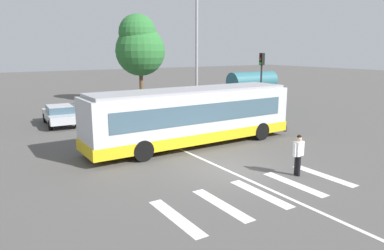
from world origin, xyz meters
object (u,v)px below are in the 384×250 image
at_px(parked_car_blue, 190,101).
at_px(city_transit_bus, 192,116).
at_px(parked_car_red, 166,104).
at_px(background_tree_right, 139,46).
at_px(parked_car_champagne, 133,107).
at_px(traffic_light_far_corner, 261,74).
at_px(parked_car_silver, 60,114).
at_px(parked_car_white, 97,109).
at_px(pedestrian_crossing_street, 298,153).
at_px(twin_arm_street_lamp, 197,36).
at_px(bus_stop_shelter, 252,82).

bearing_deg(parked_car_blue, city_transit_bus, -121.38).
distance_m(parked_car_red, background_tree_right, 8.42).
relative_size(parked_car_champagne, traffic_light_far_corner, 0.94).
bearing_deg(parked_car_red, background_tree_right, 82.11).
bearing_deg(city_transit_bus, parked_car_silver, 117.29).
relative_size(parked_car_red, background_tree_right, 0.54).
bearing_deg(parked_car_white, parked_car_blue, -0.83).
bearing_deg(parked_car_white, pedestrian_crossing_street, -79.52).
bearing_deg(parked_car_blue, parked_car_red, -168.72).
bearing_deg(twin_arm_street_lamp, parked_car_white, 156.11).
bearing_deg(pedestrian_crossing_street, city_transit_bus, 99.23).
height_order(parked_car_champagne, parked_car_red, same).
distance_m(parked_car_silver, background_tree_right, 12.49).
xyz_separation_m(parked_car_white, bus_stop_shelter, (12.49, -2.96, 1.65)).
relative_size(parked_car_silver, parked_car_red, 1.02).
xyz_separation_m(parked_car_white, parked_car_blue, (8.05, -0.12, 0.00)).
relative_size(pedestrian_crossing_street, parked_car_blue, 0.38).
height_order(traffic_light_far_corner, twin_arm_street_lamp, twin_arm_street_lamp).
xyz_separation_m(pedestrian_crossing_street, parked_car_red, (2.41, 15.76, -0.20)).
distance_m(parked_car_white, parked_car_champagne, 2.68).
bearing_deg(bus_stop_shelter, parked_car_silver, 171.67).
relative_size(parked_car_red, bus_stop_shelter, 1.01).
xyz_separation_m(bus_stop_shelter, twin_arm_street_lamp, (-5.66, -0.07, 3.65)).
distance_m(parked_car_silver, bus_stop_shelter, 15.55).
relative_size(city_transit_bus, pedestrian_crossing_street, 6.87).
xyz_separation_m(parked_car_red, twin_arm_street_lamp, (1.39, -2.39, 5.30)).
height_order(traffic_light_far_corner, background_tree_right, background_tree_right).
height_order(bus_stop_shelter, twin_arm_street_lamp, twin_arm_street_lamp).
relative_size(pedestrian_crossing_street, twin_arm_street_lamp, 0.17).
relative_size(parked_car_red, twin_arm_street_lamp, 0.45).
bearing_deg(pedestrian_crossing_street, bus_stop_shelter, 54.86).
xyz_separation_m(parked_car_champagne, traffic_light_far_corner, (8.46, -4.88, 2.46)).
bearing_deg(parked_car_red, twin_arm_street_lamp, -59.90).
bearing_deg(traffic_light_far_corner, city_transit_bus, -153.74).
distance_m(parked_car_blue, traffic_light_far_corner, 6.69).
xyz_separation_m(parked_car_silver, twin_arm_street_lamp, (9.64, -2.31, 5.30)).
distance_m(parked_car_blue, background_tree_right, 8.11).
xyz_separation_m(parked_car_champagne, parked_car_red, (2.85, 0.05, 0.00)).
distance_m(parked_car_red, bus_stop_shelter, 7.60).
height_order(city_transit_bus, parked_car_red, city_transit_bus).
height_order(city_transit_bus, parked_car_champagne, city_transit_bus).
xyz_separation_m(traffic_light_far_corner, bus_stop_shelter, (1.44, 2.61, -0.81)).
bearing_deg(parked_car_silver, pedestrian_crossing_street, -69.57).
relative_size(parked_car_white, bus_stop_shelter, 1.02).
bearing_deg(twin_arm_street_lamp, parked_car_champagne, 151.10).
bearing_deg(city_transit_bus, parked_car_red, 69.86).
bearing_deg(bus_stop_shelter, twin_arm_street_lamp, -179.30).
height_order(bus_stop_shelter, background_tree_right, background_tree_right).
bearing_deg(parked_car_silver, parked_car_white, 14.32).
distance_m(city_transit_bus, traffic_light_far_corner, 10.22).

